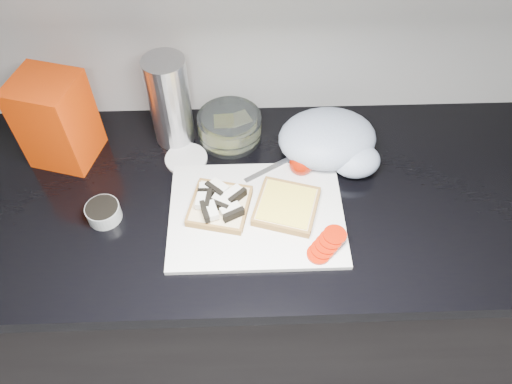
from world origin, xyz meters
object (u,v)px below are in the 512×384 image
(cutting_board, at_px, (256,214))
(glass_bowl, at_px, (230,127))
(bread_bag, at_px, (56,120))
(steel_canister, at_px, (170,102))

(cutting_board, xyz_separation_m, glass_bowl, (-0.06, 0.26, 0.03))
(cutting_board, height_order, bread_bag, bread_bag)
(cutting_board, relative_size, glass_bowl, 2.43)
(cutting_board, distance_m, bread_bag, 0.53)
(bread_bag, xyz_separation_m, steel_canister, (0.27, 0.05, 0.01))
(cutting_board, distance_m, steel_canister, 0.35)
(cutting_board, distance_m, glass_bowl, 0.27)
(cutting_board, relative_size, steel_canister, 1.65)
(glass_bowl, bearing_deg, steel_canister, 178.68)
(bread_bag, distance_m, steel_canister, 0.27)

